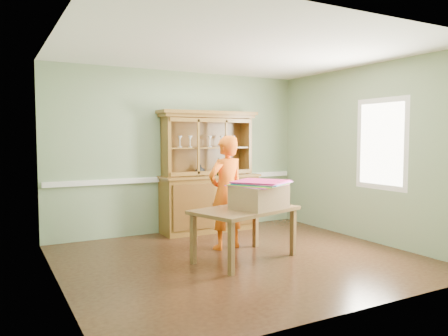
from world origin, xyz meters
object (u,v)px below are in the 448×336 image
dining_table (245,214)px  person (226,192)px  cardboard_box (259,197)px  china_hutch (209,189)px

dining_table → person: bearing=67.6°
cardboard_box → person: person is taller
cardboard_box → china_hutch: bearing=82.9°
cardboard_box → dining_table: bearing=144.3°
person → cardboard_box: bearing=86.7°
dining_table → cardboard_box: bearing=-52.5°
china_hutch → cardboard_box: (-0.24, -1.92, 0.11)m
dining_table → person: size_ratio=0.94×
dining_table → cardboard_box: (0.15, -0.11, 0.23)m
china_hutch → person: (-0.33, -1.20, 0.09)m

